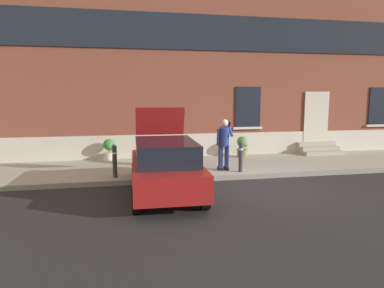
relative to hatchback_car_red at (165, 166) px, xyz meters
name	(u,v)px	position (x,y,z in m)	size (l,w,h in m)	color
ground_plane	(261,186)	(2.89, 0.31, -0.80)	(80.00, 80.00, 0.00)	#232326
sidewalk	(232,165)	(2.89, 3.11, -0.72)	(24.00, 3.60, 0.15)	#99968E
curb_edge	(250,177)	(2.89, 1.25, -0.72)	(24.00, 0.12, 0.15)	gray
building_facade	(216,71)	(2.90, 5.60, 2.93)	(24.00, 1.52, 7.50)	brown
entrance_stoop	(318,149)	(7.33, 4.54, -0.46)	(1.78, 0.96, 0.48)	#9E998E
hatchback_car_red	(165,166)	(0.00, 0.00, 0.00)	(1.86, 4.10, 2.34)	maroon
bollard_near_person	(241,155)	(2.72, 1.66, -0.09)	(0.15, 0.15, 1.04)	#333338
bollard_far_left	(115,160)	(-1.38, 1.66, -0.09)	(0.15, 0.15, 1.04)	#333338
person_on_phone	(224,141)	(2.23, 1.96, 0.35)	(0.51, 0.48, 1.75)	navy
planter_cream	(109,149)	(-1.66, 4.48, -0.19)	(0.44, 0.44, 0.86)	beige
planter_terracotta	(178,148)	(1.03, 4.34, -0.19)	(0.44, 0.44, 0.86)	#B25B38
planter_olive	(242,146)	(3.71, 4.30, -0.19)	(0.44, 0.44, 0.86)	#606B38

